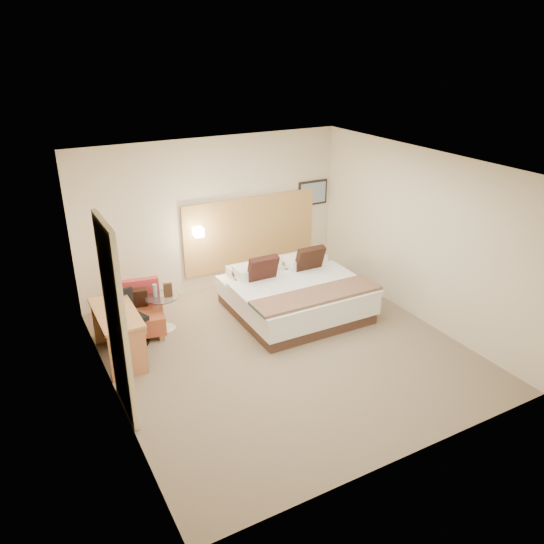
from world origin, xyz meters
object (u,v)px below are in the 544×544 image
desk (119,321)px  desk_chair (130,323)px  bed (294,294)px  side_table (163,311)px  lounge_chair (137,314)px

desk → desk_chair: size_ratio=1.44×
bed → desk: size_ratio=1.76×
bed → side_table: bed is taller
side_table → bed: bearing=-13.0°
desk → desk_chair: bearing=56.3°
bed → lounge_chair: bed is taller
side_table → desk: desk is taller
desk → lounge_chair: bearing=55.3°
side_table → desk_chair: desk_chair is taller
lounge_chair → desk: lounge_chair is taller
lounge_chair → side_table: 0.39m
desk → desk_chair: (0.22, 0.32, -0.24)m
side_table → desk_chair: bearing=-163.4°
desk_chair → lounge_chair: bearing=54.0°
bed → side_table: bearing=167.0°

